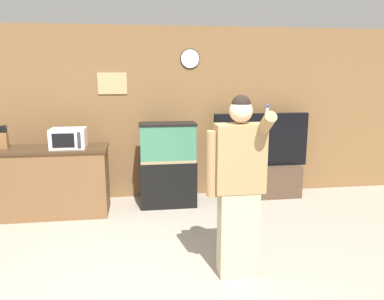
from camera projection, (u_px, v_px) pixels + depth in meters
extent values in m
cube|color=brown|center=(142.00, 114.00, 5.70)|extent=(10.00, 0.06, 2.60)
cube|color=tan|center=(112.00, 83.00, 5.51)|extent=(0.42, 0.02, 0.31)
cylinder|color=white|center=(190.00, 59.00, 5.59)|extent=(0.27, 0.03, 0.27)
cylinder|color=black|center=(190.00, 59.00, 5.59)|extent=(0.29, 0.01, 0.29)
cube|color=brown|center=(46.00, 183.00, 5.08)|extent=(1.64, 0.57, 0.90)
cube|color=#3D2A19|center=(43.00, 149.00, 4.99)|extent=(1.68, 0.61, 0.03)
cube|color=white|center=(68.00, 138.00, 4.97)|extent=(0.45, 0.32, 0.26)
cube|color=black|center=(63.00, 140.00, 4.80)|extent=(0.28, 0.01, 0.18)
cube|color=#2D2D33|center=(79.00, 140.00, 4.83)|extent=(0.04, 0.01, 0.21)
cube|color=brown|center=(4.00, 141.00, 4.92)|extent=(0.11, 0.09, 0.21)
cylinder|color=black|center=(2.00, 130.00, 4.90)|extent=(0.02, 0.02, 0.09)
cylinder|color=black|center=(3.00, 129.00, 4.90)|extent=(0.02, 0.02, 0.10)
cylinder|color=black|center=(6.00, 130.00, 4.90)|extent=(0.02, 0.02, 0.08)
cylinder|color=black|center=(0.00, 129.00, 4.93)|extent=(0.02, 0.02, 0.10)
cylinder|color=black|center=(2.00, 129.00, 4.93)|extent=(0.02, 0.02, 0.10)
cylinder|color=black|center=(4.00, 129.00, 4.93)|extent=(0.02, 0.02, 0.10)
cylinder|color=black|center=(6.00, 129.00, 4.94)|extent=(0.02, 0.02, 0.10)
cube|color=black|center=(168.00, 183.00, 5.47)|extent=(0.81, 0.38, 0.67)
cube|color=#937F5B|center=(168.00, 160.00, 5.40)|extent=(0.79, 0.37, 0.04)
cube|color=#387556|center=(168.00, 142.00, 5.34)|extent=(0.78, 0.37, 0.54)
cube|color=black|center=(167.00, 124.00, 5.29)|extent=(0.81, 0.38, 0.03)
cube|color=#4C3828|center=(260.00, 181.00, 5.88)|extent=(1.24, 0.40, 0.50)
cube|color=black|center=(261.00, 140.00, 5.75)|extent=(1.46, 0.05, 0.81)
cube|color=black|center=(261.00, 140.00, 5.77)|extent=(1.49, 0.01, 0.84)
cube|color=#BCAD89|center=(238.00, 233.00, 3.57)|extent=(0.37, 0.20, 0.84)
cube|color=#A37F51|center=(240.00, 158.00, 3.42)|extent=(0.46, 0.22, 0.63)
sphere|color=beige|center=(241.00, 111.00, 3.33)|extent=(0.21, 0.21, 0.21)
sphere|color=black|center=(241.00, 104.00, 3.32)|extent=(0.17, 0.17, 0.17)
cylinder|color=#A37F51|center=(213.00, 164.00, 3.39)|extent=(0.12, 0.12, 0.60)
cylinder|color=#A37F51|center=(265.00, 125.00, 3.24)|extent=(0.11, 0.33, 0.28)
cylinder|color=white|center=(267.00, 114.00, 3.20)|extent=(0.02, 0.06, 0.11)
cylinder|color=#2856B2|center=(268.00, 107.00, 3.17)|extent=(0.02, 0.03, 0.05)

